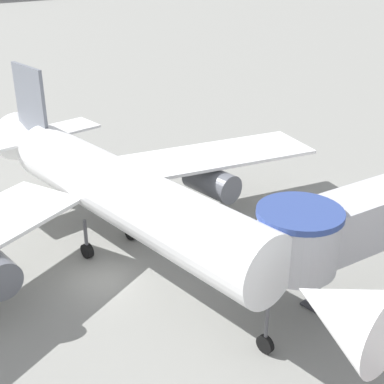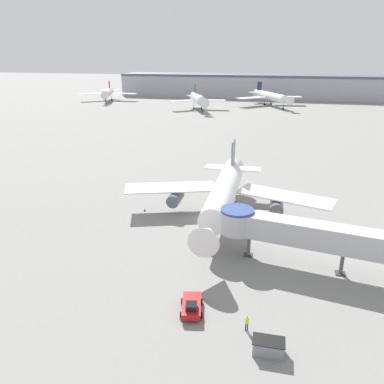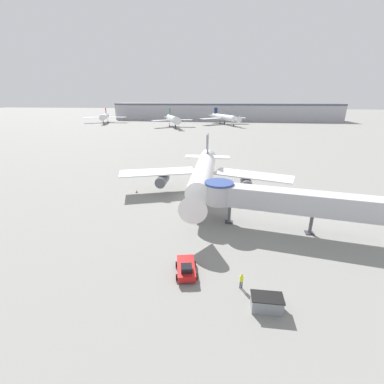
{
  "view_description": "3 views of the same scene",
  "coord_description": "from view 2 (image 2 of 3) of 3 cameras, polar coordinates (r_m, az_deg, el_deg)",
  "views": [
    {
      "loc": [
        -12.9,
        -22.19,
        17.2
      ],
      "look_at": [
        6.85,
        0.55,
        3.16
      ],
      "focal_mm": 50.0,
      "sensor_mm": 36.0,
      "label": 1
    },
    {
      "loc": [
        9.95,
        -51.06,
        23.86
      ],
      "look_at": [
        -1.98,
        -2.6,
        5.36
      ],
      "focal_mm": 35.0,
      "sensor_mm": 36.0,
      "label": 2
    },
    {
      "loc": [
        6.33,
        -43.24,
        17.17
      ],
      "look_at": [
        1.02,
        -5.96,
        3.26
      ],
      "focal_mm": 24.0,
      "sensor_mm": 36.0,
      "label": 3
    }
  ],
  "objects": [
    {
      "name": "jet_bridge",
      "position": [
        45.44,
        16.58,
        -5.99
      ],
      "size": [
        22.93,
        6.62,
        6.05
      ],
      "rotation": [
        0.0,
        0.0,
        -0.16
      ],
      "color": "#B7B7BC",
      "rests_on": "ground_plane"
    },
    {
      "name": "terminal_building",
      "position": [
        226.89,
        12.12,
        15.49
      ],
      "size": [
        174.97,
        24.32,
        12.77
      ],
      "color": "#A8A8B2",
      "rests_on": "ground_plane"
    },
    {
      "name": "ground_plane",
      "position": [
        57.23,
        2.56,
        -4.33
      ],
      "size": [
        800.0,
        800.0,
        0.0
      ],
      "primitive_type": "plane",
      "color": "gray"
    },
    {
      "name": "main_airplane",
      "position": [
        56.2,
        4.92,
        -0.21
      ],
      "size": [
        33.01,
        29.77,
        9.96
      ],
      "rotation": [
        0.0,
        0.0,
        0.02
      ],
      "color": "white",
      "rests_on": "ground_plane"
    },
    {
      "name": "traffic_cone_port_wing",
      "position": [
        60.84,
        -7.23,
        -2.64
      ],
      "size": [
        0.36,
        0.36,
        0.6
      ],
      "color": "black",
      "rests_on": "ground_plane"
    },
    {
      "name": "ground_crew_marshaller",
      "position": [
        36.35,
        8.37,
        -19.01
      ],
      "size": [
        0.34,
        0.23,
        1.64
      ],
      "rotation": [
        0.0,
        0.0,
        3.3
      ],
      "color": "#1E2338",
      "rests_on": "ground_plane"
    },
    {
      "name": "pushback_tug_red",
      "position": [
        38.28,
        -0.07,
        -16.96
      ],
      "size": [
        2.69,
        4.11,
        1.49
      ],
      "rotation": [
        0.0,
        0.0,
        0.21
      ],
      "color": "red",
      "rests_on": "ground_plane"
    },
    {
      "name": "service_container_gray",
      "position": [
        34.72,
        11.55,
        -22.08
      ],
      "size": [
        2.75,
        1.62,
        1.33
      ],
      "rotation": [
        0.0,
        0.0,
        0.02
      ],
      "color": "gray",
      "rests_on": "ground_plane"
    },
    {
      "name": "background_jet_red_tail",
      "position": [
        209.78,
        -12.71,
        14.53
      ],
      "size": [
        29.23,
        26.41,
        9.96
      ],
      "rotation": [
        0.0,
        0.0,
        0.33
      ],
      "color": "silver",
      "rests_on": "ground_plane"
    },
    {
      "name": "traffic_cone_starboard_wing",
      "position": [
        55.35,
        17.79,
        -5.92
      ],
      "size": [
        0.37,
        0.37,
        0.62
      ],
      "color": "black",
      "rests_on": "ground_plane"
    },
    {
      "name": "background_jet_navy_tail",
      "position": [
        189.34,
        11.89,
        14.08
      ],
      "size": [
        31.64,
        34.8,
        10.46
      ],
      "rotation": [
        0.0,
        0.0,
        0.49
      ],
      "color": "silver",
      "rests_on": "ground_plane"
    },
    {
      "name": "background_jet_green_tail",
      "position": [
        171.43,
        0.97,
        13.95
      ],
      "size": [
        24.51,
        25.61,
        10.95
      ],
      "rotation": [
        0.0,
        0.0,
        0.41
      ],
      "color": "silver",
      "rests_on": "ground_plane"
    }
  ]
}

